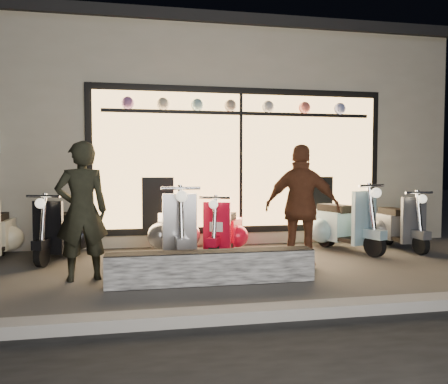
# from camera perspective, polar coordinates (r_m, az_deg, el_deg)

# --- Properties ---
(ground) EXTENTS (40.00, 40.00, 0.00)m
(ground) POSITION_cam_1_polar(r_m,az_deg,el_deg) (6.08, -1.21, -10.24)
(ground) COLOR #383533
(ground) RESTS_ON ground
(kerb) EXTENTS (40.00, 0.25, 0.12)m
(kerb) POSITION_cam_1_polar(r_m,az_deg,el_deg) (4.18, 3.46, -15.61)
(kerb) COLOR slate
(kerb) RESTS_ON ground
(shop_building) EXTENTS (10.20, 6.23, 4.20)m
(shop_building) POSITION_cam_1_polar(r_m,az_deg,el_deg) (10.89, -5.52, 6.72)
(shop_building) COLOR beige
(shop_building) RESTS_ON ground
(graffiti_barrier) EXTENTS (2.53, 0.28, 0.40)m
(graffiti_barrier) POSITION_cam_1_polar(r_m,az_deg,el_deg) (5.39, -1.64, -9.79)
(graffiti_barrier) COLOR black
(graffiti_barrier) RESTS_ON ground
(scooter_silver) EXTENTS (0.52, 1.53, 1.10)m
(scooter_silver) POSITION_cam_1_polar(r_m,az_deg,el_deg) (6.95, -6.41, -4.89)
(scooter_silver) COLOR black
(scooter_silver) RESTS_ON ground
(scooter_red) EXTENTS (0.78, 1.29, 0.94)m
(scooter_red) POSITION_cam_1_polar(r_m,az_deg,el_deg) (7.19, 0.08, -5.11)
(scooter_red) COLOR black
(scooter_red) RESTS_ON ground
(scooter_black) EXTENTS (0.68, 1.38, 0.98)m
(scooter_black) POSITION_cam_1_polar(r_m,az_deg,el_deg) (7.39, -20.16, -4.95)
(scooter_black) COLOR black
(scooter_black) RESTS_ON ground
(scooter_blue) EXTENTS (0.85, 1.53, 1.10)m
(scooter_blue) POSITION_cam_1_polar(r_m,az_deg,el_deg) (7.86, 14.62, -4.04)
(scooter_blue) COLOR black
(scooter_blue) RESTS_ON ground
(scooter_grey) EXTENTS (0.46, 1.37, 0.98)m
(scooter_grey) POSITION_cam_1_polar(r_m,az_deg,el_deg) (8.40, 21.40, -4.03)
(scooter_grey) COLOR black
(scooter_grey) RESTS_ON ground
(man) EXTENTS (0.71, 0.55, 1.74)m
(man) POSITION_cam_1_polar(r_m,az_deg,el_deg) (5.73, -18.08, -2.37)
(man) COLOR black
(man) RESTS_ON ground
(woman) EXTENTS (1.10, 0.86, 1.74)m
(woman) POSITION_cam_1_polar(r_m,az_deg,el_deg) (6.09, 10.14, -2.00)
(woman) COLOR brown
(woman) RESTS_ON ground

